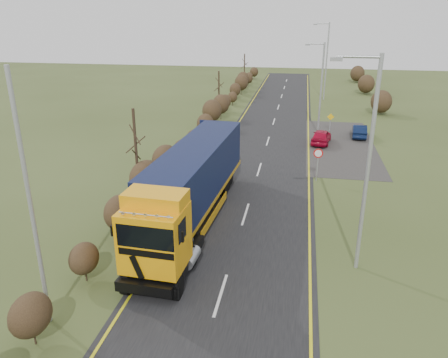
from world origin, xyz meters
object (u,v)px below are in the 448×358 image
object	(u,v)px
car_blue_sedan	(359,131)
streetlight_near	(366,158)
lorry	(191,183)
car_red_hatchback	(321,137)
speed_sign	(318,158)

from	to	relation	value
car_blue_sedan	streetlight_near	size ratio (longest dim) A/B	0.38
lorry	streetlight_near	distance (m)	9.50
car_red_hatchback	speed_sign	size ratio (longest dim) A/B	1.60
car_red_hatchback	streetlight_near	distance (m)	21.39
lorry	speed_sign	size ratio (longest dim) A/B	6.48
car_red_hatchback	streetlight_near	bearing A→B (deg)	101.30
lorry	streetlight_near	world-z (taller)	streetlight_near
lorry	car_red_hatchback	xyz separation A→B (m)	(7.60, 17.68, -1.77)
car_blue_sedan	speed_sign	distance (m)	13.44
car_red_hatchback	car_blue_sedan	distance (m)	4.69
lorry	speed_sign	bearing A→B (deg)	51.84
car_blue_sedan	streetlight_near	bearing A→B (deg)	88.01
car_blue_sedan	speed_sign	bearing A→B (deg)	76.17
car_red_hatchback	speed_sign	world-z (taller)	speed_sign
lorry	car_blue_sedan	xyz separation A→B (m)	(11.25, 20.62, -1.82)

